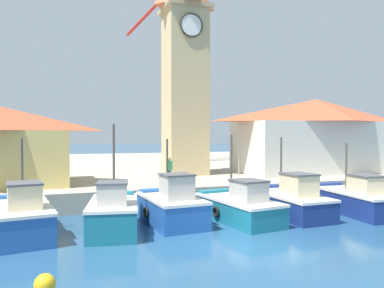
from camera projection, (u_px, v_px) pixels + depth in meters
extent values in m
plane|color=navy|center=(251.00, 249.00, 13.25)|extent=(300.00, 300.00, 0.00)
cube|color=#A89E89|center=(128.00, 168.00, 39.71)|extent=(120.00, 40.00, 1.11)
cube|color=#2356A8|center=(23.00, 222.00, 14.96)|extent=(2.64, 4.88, 1.15)
cube|color=#2356A8|center=(20.00, 197.00, 16.77)|extent=(1.72, 0.85, 0.24)
cube|color=silver|center=(23.00, 206.00, 14.95)|extent=(2.71, 4.95, 0.12)
cube|color=beige|center=(25.00, 196.00, 14.21)|extent=(1.37, 1.56, 0.92)
cube|color=#4C4C51|center=(24.00, 183.00, 14.20)|extent=(1.46, 1.65, 0.08)
cylinder|color=#4C4742|center=(22.00, 170.00, 15.42)|extent=(0.10, 0.10, 2.67)
cube|color=#196B7F|center=(113.00, 218.00, 15.63)|extent=(2.55, 4.31, 1.18)
cube|color=#196B7F|center=(115.00, 194.00, 17.37)|extent=(1.70, 0.86, 0.24)
cube|color=silver|center=(113.00, 203.00, 15.62)|extent=(2.62, 4.38, 0.12)
cube|color=#B2ADA3|center=(112.00, 194.00, 14.91)|extent=(1.33, 1.39, 0.83)
cube|color=#4C4C51|center=(112.00, 183.00, 14.89)|extent=(1.42, 1.48, 0.08)
cylinder|color=#4C4742|center=(114.00, 162.00, 16.07)|extent=(0.10, 0.10, 3.25)
torus|color=black|center=(89.00, 218.00, 15.67)|extent=(0.20, 0.53, 0.52)
cube|color=#2356A8|center=(171.00, 211.00, 17.12)|extent=(2.44, 4.29, 1.12)
cube|color=#2356A8|center=(158.00, 191.00, 18.76)|extent=(1.82, 0.76, 0.24)
cube|color=silver|center=(171.00, 198.00, 17.11)|extent=(2.51, 4.36, 0.12)
cube|color=#B2ADA3|center=(177.00, 187.00, 16.43)|extent=(1.36, 1.34, 1.04)
cube|color=#4C4C51|center=(177.00, 175.00, 16.42)|extent=(1.44, 1.43, 0.08)
cylinder|color=#4C4742|center=(167.00, 167.00, 17.54)|extent=(0.10, 0.10, 2.63)
torus|color=black|center=(146.00, 212.00, 16.86)|extent=(0.17, 0.53, 0.52)
cube|color=#196B7F|center=(238.00, 211.00, 17.66)|extent=(2.72, 5.02, 0.96)
cube|color=#196B7F|center=(215.00, 192.00, 19.54)|extent=(1.78, 0.85, 0.24)
cube|color=silver|center=(238.00, 200.00, 17.65)|extent=(2.79, 5.09, 0.12)
cube|color=#B2ADA3|center=(249.00, 191.00, 16.89)|extent=(1.41, 1.60, 0.89)
cube|color=#4C4C51|center=(249.00, 181.00, 16.88)|extent=(1.50, 1.69, 0.08)
cylinder|color=#4C4742|center=(231.00, 166.00, 18.14)|extent=(0.10, 0.10, 3.01)
torus|color=black|center=(216.00, 212.00, 17.37)|extent=(0.20, 0.53, 0.52)
cube|color=navy|center=(288.00, 206.00, 18.83)|extent=(2.28, 5.06, 1.00)
cube|color=navy|center=(264.00, 187.00, 20.90)|extent=(1.77, 0.68, 0.24)
cube|color=silver|center=(288.00, 195.00, 18.82)|extent=(2.35, 5.13, 0.12)
cube|color=beige|center=(299.00, 186.00, 18.00)|extent=(1.30, 1.55, 1.02)
cube|color=#4C4C51|center=(299.00, 174.00, 17.98)|extent=(1.38, 1.63, 0.08)
cylinder|color=#4C4742|center=(281.00, 165.00, 19.36)|extent=(0.10, 0.10, 2.83)
torus|color=black|center=(266.00, 206.00, 18.66)|extent=(0.15, 0.53, 0.52)
cube|color=navy|center=(354.00, 203.00, 19.37)|extent=(2.19, 5.16, 1.06)
cube|color=navy|center=(327.00, 185.00, 21.55)|extent=(1.64, 0.70, 0.24)
cube|color=silver|center=(354.00, 192.00, 19.35)|extent=(2.26, 5.22, 0.12)
cube|color=beige|center=(366.00, 185.00, 18.49)|extent=(1.22, 1.58, 0.85)
cube|color=#4C4C51|center=(366.00, 176.00, 18.48)|extent=(1.31, 1.67, 0.08)
cylinder|color=#4C4742|center=(346.00, 166.00, 19.93)|extent=(0.10, 0.10, 2.46)
torus|color=black|center=(334.00, 203.00, 19.34)|extent=(0.15, 0.53, 0.52)
cube|color=tan|center=(185.00, 93.00, 27.96)|extent=(2.90, 2.90, 12.11)
cube|color=tan|center=(185.00, 10.00, 27.81)|extent=(3.40, 3.40, 0.30)
cylinder|color=white|center=(191.00, 25.00, 26.41)|extent=(1.60, 0.12, 1.60)
torus|color=#332D23|center=(191.00, 25.00, 26.38)|extent=(1.72, 0.12, 1.72)
cube|color=silver|center=(316.00, 147.00, 29.70)|extent=(12.51, 5.71, 3.95)
pyramid|color=#B25133|center=(317.00, 111.00, 29.63)|extent=(12.91, 6.11, 1.83)
cube|color=navy|center=(192.00, 156.00, 40.96)|extent=(2.00, 2.00, 1.20)
cylinder|color=#284C93|center=(192.00, 69.00, 40.73)|extent=(0.56, 0.56, 17.90)
cylinder|color=#284C93|center=(200.00, 9.00, 44.01)|extent=(4.27, 6.32, 2.96)
cube|color=#4C4C4C|center=(189.00, 8.00, 39.30)|extent=(1.00, 1.00, 1.00)
cube|color=maroon|center=(173.00, 156.00, 41.60)|extent=(2.00, 2.00, 1.20)
cylinder|color=red|center=(173.00, 76.00, 41.38)|extent=(0.56, 0.56, 16.56)
cylinder|color=red|center=(149.00, 13.00, 43.62)|extent=(4.39, 6.81, 4.22)
cube|color=#4C4C4C|center=(181.00, 23.00, 40.44)|extent=(1.00, 1.00, 1.00)
sphere|color=gold|center=(45.00, 284.00, 9.49)|extent=(0.54, 0.54, 0.54)
cylinder|color=#33333D|center=(169.00, 178.00, 22.15)|extent=(0.22, 0.22, 0.85)
cube|color=#338C4C|center=(169.00, 166.00, 22.14)|extent=(0.34, 0.22, 0.56)
sphere|color=#9E7051|center=(169.00, 159.00, 22.13)|extent=(0.20, 0.20, 0.20)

